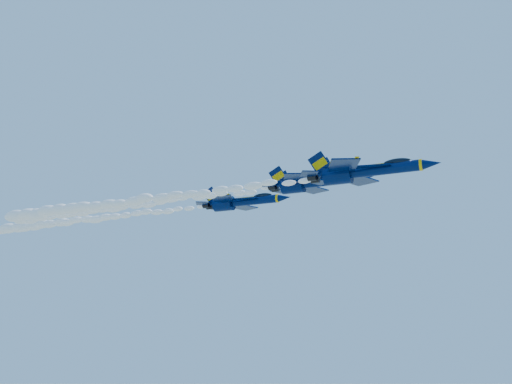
% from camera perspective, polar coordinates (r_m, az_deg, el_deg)
% --- Properties ---
extents(jet_lead, '(17.75, 14.56, 6.59)m').
position_cam_1_polar(jet_lead, '(69.51, 12.16, 2.35)').
color(jet_lead, '#000F38').
extents(smoke_trail_jet_lead, '(60.22, 2.40, 2.16)m').
position_cam_1_polar(smoke_trail_jet_lead, '(85.22, -13.36, -0.94)').
color(smoke_trail_jet_lead, white).
extents(jet_second, '(17.41, 14.29, 6.47)m').
position_cam_1_polar(jet_second, '(81.87, 6.54, 1.08)').
color(jet_second, '#000F38').
extents(smoke_trail_jet_second, '(60.22, 2.36, 2.12)m').
position_cam_1_polar(smoke_trail_jet_second, '(99.48, -14.48, -1.54)').
color(smoke_trail_jet_second, white).
extents(jet_third, '(18.36, 15.06, 6.82)m').
position_cam_1_polar(jet_third, '(97.29, -1.77, -1.12)').
color(jet_third, '#000F38').
extents(smoke_trail_jet_third, '(60.22, 2.49, 2.24)m').
position_cam_1_polar(smoke_trail_jet_third, '(118.62, -18.48, -2.99)').
color(smoke_trail_jet_third, white).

